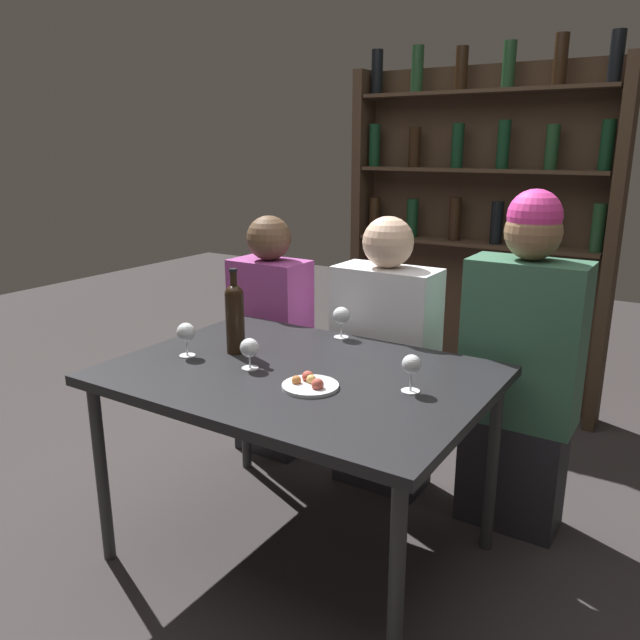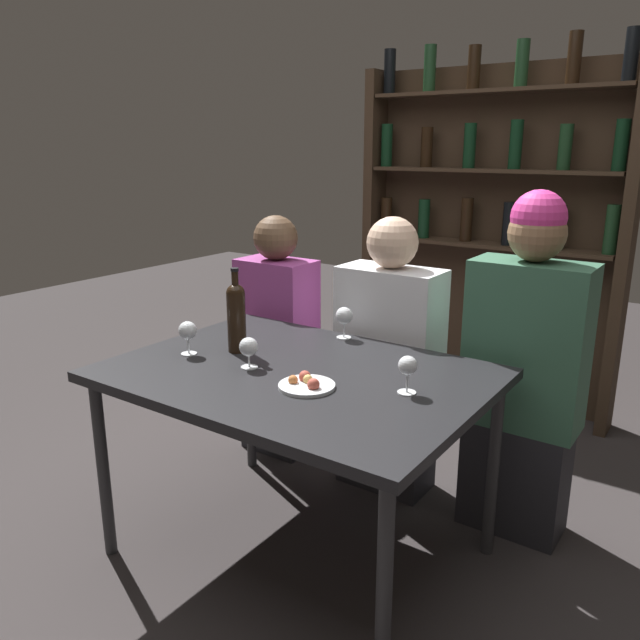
{
  "view_description": "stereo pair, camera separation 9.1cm",
  "coord_description": "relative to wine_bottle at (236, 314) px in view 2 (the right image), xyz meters",
  "views": [
    {
      "loc": [
        1.16,
        -1.69,
        1.49
      ],
      "look_at": [
        0.0,
        0.14,
        0.88
      ],
      "focal_mm": 35.0,
      "sensor_mm": 36.0,
      "label": 1
    },
    {
      "loc": [
        1.24,
        -1.64,
        1.49
      ],
      "look_at": [
        0.0,
        0.14,
        0.88
      ],
      "focal_mm": 35.0,
      "sensor_mm": 36.0,
      "label": 2
    }
  ],
  "objects": [
    {
      "name": "wine_glass_2",
      "position": [
        0.72,
        -0.01,
        -0.06
      ],
      "size": [
        0.06,
        0.06,
        0.12
      ],
      "color": "silver",
      "rests_on": "dining_table"
    },
    {
      "name": "seated_person_center",
      "position": [
        0.33,
        0.59,
        -0.31
      ],
      "size": [
        0.44,
        0.22,
        1.21
      ],
      "color": "#26262B",
      "rests_on": "ground_plane"
    },
    {
      "name": "seated_person_right",
      "position": [
        0.92,
        0.59,
        -0.23
      ],
      "size": [
        0.43,
        0.22,
        1.34
      ],
      "color": "#26262B",
      "rests_on": "ground_plane"
    },
    {
      "name": "wine_rack_wall",
      "position": [
        0.31,
        1.79,
        0.19
      ],
      "size": [
        1.52,
        0.21,
        2.03
      ],
      "color": "#38281C",
      "rests_on": "ground_plane"
    },
    {
      "name": "wine_glass_0",
      "position": [
        0.16,
        -0.11,
        -0.07
      ],
      "size": [
        0.07,
        0.07,
        0.11
      ],
      "color": "silver",
      "rests_on": "dining_table"
    },
    {
      "name": "ground_plane",
      "position": [
        0.31,
        -0.04,
        -0.88
      ],
      "size": [
        10.0,
        10.0,
        0.0
      ],
      "primitive_type": "plane",
      "color": "#332D2D"
    },
    {
      "name": "seated_person_left",
      "position": [
        -0.28,
        0.59,
        -0.32
      ],
      "size": [
        0.36,
        0.22,
        1.18
      ],
      "color": "#26262B",
      "rests_on": "ground_plane"
    },
    {
      "name": "wine_glass_3",
      "position": [
        -0.13,
        -0.13,
        -0.06
      ],
      "size": [
        0.07,
        0.07,
        0.13
      ],
      "color": "silver",
      "rests_on": "dining_table"
    },
    {
      "name": "dining_table",
      "position": [
        0.31,
        -0.04,
        -0.2
      ],
      "size": [
        1.29,
        0.94,
        0.73
      ],
      "color": "black",
      "rests_on": "ground_plane"
    },
    {
      "name": "food_plate_0",
      "position": [
        0.43,
        -0.15,
        -0.13
      ],
      "size": [
        0.19,
        0.19,
        0.04
      ],
      "color": "silver",
      "rests_on": "dining_table"
    },
    {
      "name": "wine_bottle",
      "position": [
        0.0,
        0.0,
        0.0
      ],
      "size": [
        0.07,
        0.07,
        0.32
      ],
      "color": "black",
      "rests_on": "dining_table"
    },
    {
      "name": "wine_glass_1",
      "position": [
        0.24,
        0.37,
        -0.06
      ],
      "size": [
        0.07,
        0.07,
        0.13
      ],
      "color": "silver",
      "rests_on": "dining_table"
    }
  ]
}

